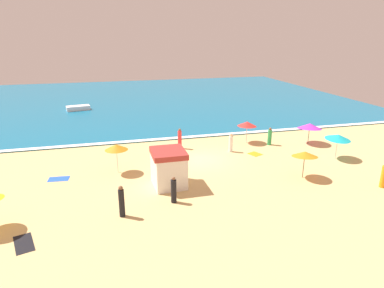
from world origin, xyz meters
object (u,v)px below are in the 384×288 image
at_px(beach_umbrella_0, 338,137).
at_px(small_boat_0, 78,108).
at_px(beachgoer_0, 174,190).
at_px(beachgoer_3, 231,143).
at_px(beachgoer_4, 384,176).
at_px(beach_umbrella_5, 247,124).
at_px(beachgoer_5, 180,139).
at_px(beach_umbrella_2, 305,154).
at_px(beachgoer_1, 270,137).
at_px(beach_umbrella_4, 116,147).
at_px(lifeguard_cabana, 169,168).
at_px(beach_umbrella_3, 310,126).

distance_m(beach_umbrella_0, small_boat_0, 32.64).
distance_m(beachgoer_0, beachgoer_3, 10.33).
bearing_deg(beachgoer_4, beach_umbrella_5, 113.20).
bearing_deg(beachgoer_5, beach_umbrella_2, -50.28).
relative_size(beachgoer_1, beachgoer_5, 0.89).
relative_size(beach_umbrella_4, beachgoer_4, 1.27).
relative_size(beachgoer_3, beachgoer_4, 0.96).
bearing_deg(beach_umbrella_2, beachgoer_5, 129.72).
xyz_separation_m(beachgoer_0, beachgoer_5, (2.60, 9.86, 0.08)).
height_order(beach_umbrella_4, beachgoer_5, beach_umbrella_4).
bearing_deg(beachgoer_5, lifeguard_cabana, -108.14).
xyz_separation_m(beach_umbrella_4, beachgoer_1, (13.94, 3.12, -1.21)).
distance_m(beach_umbrella_0, beach_umbrella_2, 5.52).
bearing_deg(beach_umbrella_3, beachgoer_3, -177.30).
bearing_deg(beach_umbrella_3, lifeguard_cabana, -158.16).
xyz_separation_m(beachgoer_3, beachgoer_4, (7.27, -9.33, 0.02)).
xyz_separation_m(beach_umbrella_2, beach_umbrella_3, (4.92, 6.93, -0.10)).
relative_size(beach_umbrella_0, beachgoer_5, 1.46).
bearing_deg(beachgoer_0, beach_umbrella_5, 47.61).
height_order(beach_umbrella_2, small_boat_0, beach_umbrella_2).
distance_m(beachgoer_1, beachgoer_3, 4.27).
bearing_deg(beachgoer_3, small_boat_0, 123.84).
relative_size(beach_umbrella_4, beachgoer_1, 1.34).
relative_size(beachgoer_1, beachgoer_4, 0.95).
distance_m(lifeguard_cabana, beach_umbrella_5, 11.65).
height_order(beach_umbrella_3, small_boat_0, beach_umbrella_3).
relative_size(beach_umbrella_3, beachgoer_1, 1.86).
distance_m(beach_umbrella_5, beachgoer_5, 6.55).
height_order(beachgoer_1, beachgoer_5, beachgoer_5).
bearing_deg(beachgoer_4, beachgoer_1, 106.81).
relative_size(beachgoer_1, small_boat_0, 0.52).
bearing_deg(beachgoer_3, beach_umbrella_4, -167.19).
xyz_separation_m(beachgoer_1, beachgoer_5, (-8.27, 1.09, 0.11)).
bearing_deg(beach_umbrella_2, beachgoer_3, 114.60).
xyz_separation_m(beachgoer_4, small_boat_0, (-21.10, 29.96, -0.42)).
bearing_deg(beachgoer_5, beachgoer_3, -25.92).
bearing_deg(beachgoer_0, beachgoer_5, 75.22).
xyz_separation_m(beach_umbrella_4, small_boat_0, (-4.07, 22.85, -1.58)).
bearing_deg(beach_umbrella_2, beachgoer_4, -33.05).
bearing_deg(beachgoer_5, beach_umbrella_4, -143.39).
height_order(lifeguard_cabana, beach_umbrella_2, lifeguard_cabana).
bearing_deg(beachgoer_0, small_boat_0, 104.05).
height_order(beach_umbrella_3, beachgoer_0, beach_umbrella_3).
relative_size(beach_umbrella_2, beachgoer_0, 1.33).
relative_size(beach_umbrella_4, beachgoer_0, 1.30).
distance_m(beachgoer_1, beachgoer_4, 10.69).
distance_m(beach_umbrella_4, beachgoer_3, 10.08).
xyz_separation_m(lifeguard_cabana, beach_umbrella_3, (14.44, 5.79, 0.40)).
bearing_deg(beachgoer_1, small_boat_0, 132.39).
relative_size(beach_umbrella_4, beach_umbrella_5, 0.88).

